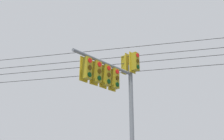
# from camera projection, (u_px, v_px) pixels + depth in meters

# --- Properties ---
(signal_mast_assembly) EXTENTS (1.01, 3.89, 7.59)m
(signal_mast_assembly) POSITION_uv_depth(u_px,v_px,m) (117.00, 89.00, 12.28)
(signal_mast_assembly) COLOR slate
(signal_mast_assembly) RESTS_ON ground
(overhead_wire_span) EXTENTS (20.33, 8.27, 1.50)m
(overhead_wire_span) POSITION_uv_depth(u_px,v_px,m) (150.00, 58.00, 13.39)
(overhead_wire_span) COLOR black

